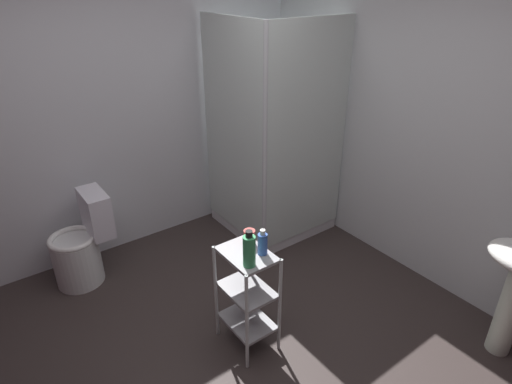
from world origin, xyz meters
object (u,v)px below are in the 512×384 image
(toilet, at_px, (82,247))
(rinse_cup, at_px, (249,237))
(storage_cart, at_px, (247,291))
(body_wash_bottle_green, at_px, (249,250))
(shower_stall, at_px, (271,187))
(shampoo_bottle_blue, at_px, (263,243))

(toilet, distance_m, rinse_cup, 1.56)
(storage_cart, height_order, body_wash_bottle_green, body_wash_bottle_green)
(storage_cart, height_order, rinse_cup, rinse_cup)
(shower_stall, height_order, rinse_cup, shower_stall)
(toilet, bearing_deg, storage_cart, 26.59)
(shower_stall, distance_m, rinse_cup, 1.42)
(toilet, relative_size, body_wash_bottle_green, 3.19)
(toilet, bearing_deg, body_wash_bottle_green, 22.96)
(rinse_cup, bearing_deg, body_wash_bottle_green, -35.96)
(rinse_cup, bearing_deg, shampoo_bottle_blue, 1.92)
(shower_stall, bearing_deg, toilet, -99.69)
(storage_cart, relative_size, body_wash_bottle_green, 3.11)
(toilet, height_order, shampoo_bottle_blue, shampoo_bottle_blue)
(storage_cart, xyz_separation_m, body_wash_bottle_green, (0.11, -0.06, 0.41))
(body_wash_bottle_green, xyz_separation_m, rinse_cup, (-0.18, 0.13, -0.06))
(shampoo_bottle_blue, bearing_deg, shower_stall, 139.51)
(toilet, distance_m, shampoo_bottle_blue, 1.68)
(storage_cart, bearing_deg, shampoo_bottle_blue, 50.63)
(shower_stall, xyz_separation_m, body_wash_bottle_green, (1.17, -1.09, 0.38))
(toilet, xyz_separation_m, storage_cart, (1.35, 0.68, 0.12))
(shampoo_bottle_blue, height_order, body_wash_bottle_green, body_wash_bottle_green)
(body_wash_bottle_green, bearing_deg, rinse_cup, 144.04)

